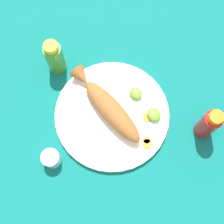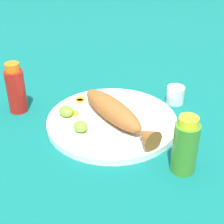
{
  "view_description": "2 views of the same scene",
  "coord_description": "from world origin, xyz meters",
  "views": [
    {
      "loc": [
        0.23,
        -0.15,
        0.91
      ],
      "look_at": [
        0.0,
        0.0,
        0.04
      ],
      "focal_mm": 50.0,
      "sensor_mm": 36.0,
      "label": 1
    },
    {
      "loc": [
        -0.68,
        0.34,
        0.5
      ],
      "look_at": [
        0.0,
        0.0,
        0.04
      ],
      "focal_mm": 55.0,
      "sensor_mm": 36.0,
      "label": 2
    }
  ],
  "objects": [
    {
      "name": "lime_wedge_side",
      "position": [
        -0.01,
        0.09,
        0.03
      ],
      "size": [
        0.04,
        0.04,
        0.02
      ],
      "primitive_type": "ellipsoid",
      "color": "#6BB233",
      "rests_on": "main_plate"
    },
    {
      "name": "hot_sauce_bottle_green",
      "position": [
        -0.23,
        -0.06,
        0.06
      ],
      "size": [
        0.05,
        0.05,
        0.14
      ],
      "color": "#3D8428",
      "rests_on": "ground_plane"
    },
    {
      "name": "fried_fish",
      "position": [
        -0.02,
        -0.0,
        0.05
      ],
      "size": [
        0.29,
        0.09,
        0.06
      ],
      "rotation": [
        0.0,
        0.0,
        0.14
      ],
      "color": "#935628",
      "rests_on": "main_plate"
    },
    {
      "name": "carrot_slice_mid",
      "position": [
        0.13,
        0.04,
        0.02
      ],
      "size": [
        0.03,
        0.03,
        0.0
      ],
      "primitive_type": "cylinder",
      "color": "orange",
      "rests_on": "main_plate"
    },
    {
      "name": "carrot_slice_near",
      "position": [
        0.12,
        0.04,
        0.02
      ],
      "size": [
        0.02,
        0.02,
        0.0
      ],
      "primitive_type": "cylinder",
      "color": "orange",
      "rests_on": "main_plate"
    },
    {
      "name": "carrot_slice_far",
      "position": [
        0.06,
        0.08,
        0.02
      ],
      "size": [
        0.03,
        0.03,
        0.0
      ],
      "primitive_type": "cylinder",
      "color": "orange",
      "rests_on": "main_plate"
    },
    {
      "name": "fork_near",
      "position": [
        -0.07,
        -0.05,
        0.02
      ],
      "size": [
        0.17,
        0.11,
        0.0
      ],
      "rotation": [
        0.0,
        0.0,
        3.67
      ],
      "color": "silver",
      "rests_on": "main_plate"
    },
    {
      "name": "main_plate",
      "position": [
        0.0,
        0.0,
        0.01
      ],
      "size": [
        0.34,
        0.34,
        0.02
      ],
      "primitive_type": "cylinder",
      "color": "white",
      "rests_on": "ground_plane"
    },
    {
      "name": "lime_wedge_main",
      "position": [
        0.07,
        0.1,
        0.03
      ],
      "size": [
        0.04,
        0.04,
        0.02
      ],
      "primitive_type": "ellipsoid",
      "color": "#6BB233",
      "rests_on": "main_plate"
    },
    {
      "name": "ground_plane",
      "position": [
        0.0,
        0.0,
        0.0
      ],
      "size": [
        4.0,
        4.0,
        0.0
      ],
      "primitive_type": "plane",
      "color": "#0C605B"
    },
    {
      "name": "salt_cup",
      "position": [
        0.02,
        -0.22,
        0.02
      ],
      "size": [
        0.05,
        0.05,
        0.05
      ],
      "color": "silver",
      "rests_on": "ground_plane"
    },
    {
      "name": "hot_sauce_bottle_red",
      "position": [
        0.18,
        0.2,
        0.07
      ],
      "size": [
        0.05,
        0.05,
        0.14
      ],
      "color": "#B21914",
      "rests_on": "ground_plane"
    },
    {
      "name": "fork_far",
      "position": [
        -0.09,
        -0.0,
        0.02
      ],
      "size": [
        0.12,
        0.16,
        0.0
      ],
      "rotation": [
        0.0,
        0.0,
        4.08
      ],
      "color": "silver",
      "rests_on": "main_plate"
    }
  ]
}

